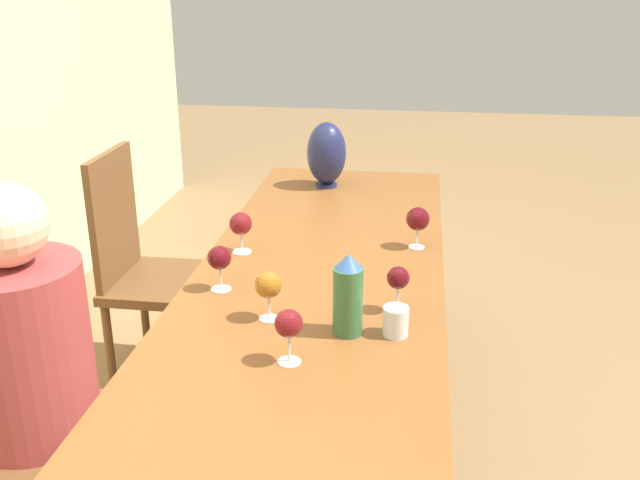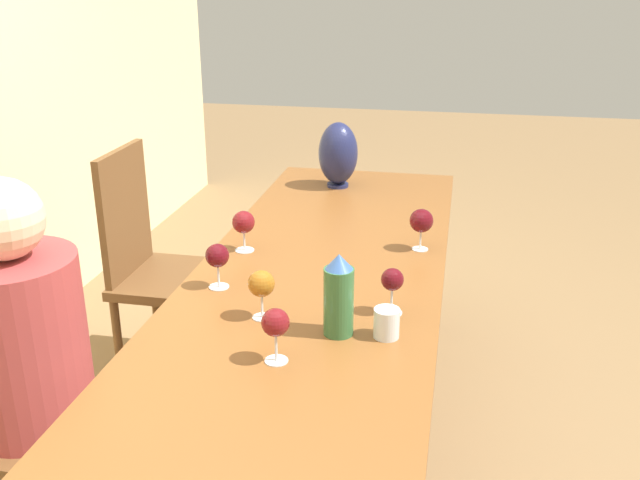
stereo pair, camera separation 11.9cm
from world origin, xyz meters
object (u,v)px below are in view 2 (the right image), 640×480
Objects in this scene: water_tumbler at (387,323)px; wine_glass_4 at (421,221)px; vase at (338,154)px; wine_glass_3 at (392,281)px; wine_glass_5 at (275,324)px; person_near at (31,367)px; chair_near at (8,398)px; chair_far at (156,260)px; water_bottle at (339,296)px; wine_glass_1 at (244,223)px; wine_glass_6 at (217,257)px; wine_glass_0 at (261,284)px.

wine_glass_4 reaches higher than water_tumbler.
wine_glass_3 is (-1.21, -0.37, -0.05)m from vase.
wine_glass_5 is 0.74m from person_near.
wine_glass_4 is 0.15× the size of chair_near.
chair_far is at bearing 37.24° from wine_glass_5.
wine_glass_3 is 0.41m from wine_glass_5.
wine_glass_5 is at bearing -90.80° from chair_near.
chair_near is at bearing 126.68° from wine_glass_4.
water_tumbler is 0.55× the size of wine_glass_4.
person_near reaches higher than water_bottle.
chair_near reaches higher than wine_glass_5.
water_tumbler is 0.08× the size of chair_far.
water_tumbler is at bearing -54.85° from wine_glass_5.
wine_glass_1 is 0.83m from person_near.
person_near reaches higher than chair_far.
chair_near reaches higher than wine_glass_3.
chair_far is (0.35, 0.50, -0.33)m from wine_glass_1.
wine_glass_3 is at bearing -97.49° from wine_glass_6.
wine_glass_3 is (0.10, -0.36, -0.00)m from wine_glass_0.
person_near is at bearing 89.09° from wine_glass_5.
wine_glass_4 is 0.13× the size of person_near.
vase is 1.27m from wine_glass_3.
wine_glass_3 is 0.51m from wine_glass_4.
wine_glass_3 reaches higher than water_tumbler.
wine_glass_5 is at bearing -156.04° from wine_glass_0.
chair_far is at bearing 50.50° from water_tumbler.
wine_glass_5 is at bearing 141.58° from wine_glass_3.
chair_far is (0.88, 0.93, -0.34)m from water_bottle.
wine_glass_3 is at bearing -38.42° from wine_glass_5.
vase is 1.96× the size of wine_glass_4.
vase reaches higher than chair_far.
wine_glass_0 is 0.68m from person_near.
water_tumbler is at bearing -96.60° from wine_glass_0.
wine_glass_1 is 0.92m from chair_near.
wine_glass_0 is at bearing 78.03° from water_bottle.
wine_glass_3 is at bearing -124.44° from wine_glass_1.
wine_glass_4 reaches higher than wine_glass_3.
water_bottle is 0.68m from wine_glass_4.
wine_glass_1 is at bearing 55.56° from wine_glass_3.
chair_near is (-0.69, 0.50, -0.33)m from wine_glass_1.
chair_far is (-0.48, 0.69, -0.37)m from vase.
water_tumbler is at bearing -133.19° from wine_glass_1.
wine_glass_4 is at bearing -53.33° from wine_glass_6.
chair_near is 0.15m from person_near.
vase reaches higher than chair_near.
wine_glass_6 is at bearing 36.04° from wine_glass_5.
vase is 2.01× the size of wine_glass_5.
wine_glass_6 is at bearing 68.63° from water_tumbler.
wine_glass_0 is at bearing -70.88° from person_near.
wine_glass_6 is at bearing -177.88° from wine_glass_1.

